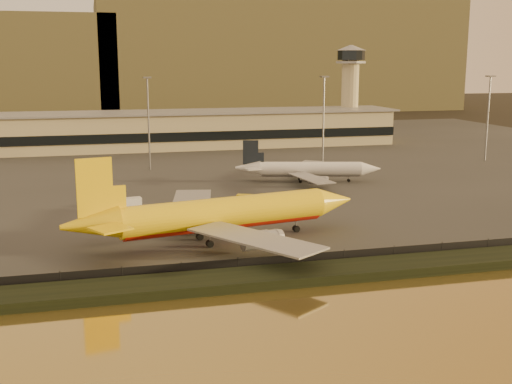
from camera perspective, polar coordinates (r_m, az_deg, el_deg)
ground at (r=104.73m, az=0.03°, el=-4.90°), size 900.00×900.00×0.00m
embankment at (r=88.92m, az=2.76°, el=-7.46°), size 320.00×7.00×1.40m
tarmac at (r=196.17m, az=-6.87°, el=2.78°), size 320.00×220.00×0.20m
perimeter_fence at (r=92.36m, az=2.04°, el=-6.33°), size 300.00×0.05×2.20m
terminal_building at (r=224.35m, az=-11.63°, el=5.30°), size 202.00×25.00×12.60m
control_tower at (r=247.39m, az=8.37°, el=9.55°), size 11.20×11.20×35.50m
apron_light_masts at (r=177.43m, az=-1.28°, el=7.02°), size 152.20×12.20×25.40m
distant_hills at (r=437.36m, az=-14.05°, el=11.40°), size 470.00×160.00×70.00m
dhl_cargo_jet at (r=106.10m, az=-3.23°, el=-2.03°), size 51.19×49.42×15.35m
white_narrowbody_jet at (r=159.86m, az=4.64°, el=2.01°), size 35.82×34.27×10.41m
gse_vehicle_yellow at (r=136.30m, az=-0.93°, el=-0.58°), size 4.09×3.05×1.68m
gse_vehicle_white at (r=135.18m, az=-11.01°, el=-0.87°), size 4.23×2.43×1.79m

